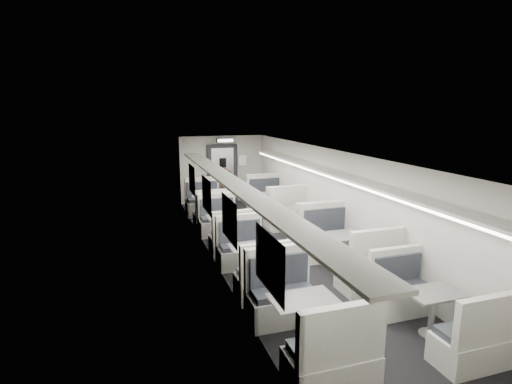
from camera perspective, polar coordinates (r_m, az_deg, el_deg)
room at (r=8.83m, az=3.98°, el=-2.38°), size 3.24×12.24×2.64m
booth_left_a at (r=12.11m, az=-6.83°, el=-2.39°), size 1.10×2.23×1.19m
booth_left_b at (r=10.13m, az=-4.51°, el=-5.37°), size 1.02×2.07×1.11m
booth_left_c at (r=8.02m, az=-0.61°, el=-10.07°), size 1.03×2.09×1.12m
booth_left_d at (r=5.96m, az=6.73°, el=-18.16°), size 1.11×2.25×1.20m
booth_right_a at (r=12.25m, az=2.75°, el=-2.03°), size 1.16×2.34×1.25m
booth_right_b at (r=10.66m, az=6.13°, el=-4.35°), size 1.10×2.23×1.20m
booth_right_c at (r=8.60m, az=12.79°, el=-8.48°), size 1.17×2.36×1.26m
booth_right_d at (r=6.80m, az=23.84°, el=-15.54°), size 1.00×2.02×1.08m
passenger at (r=11.36m, az=-4.14°, el=-0.85°), size 0.72×0.57×1.74m
window_a at (r=11.64m, az=-9.12°, el=1.77°), size 0.02×1.18×0.84m
window_b at (r=9.52m, az=-7.07°, el=-0.46°), size 0.02×1.18×0.84m
window_c at (r=7.43m, az=-3.84°, el=-3.96°), size 0.02×1.18×0.84m
window_d at (r=5.43m, az=1.91°, el=-10.05°), size 0.02×1.18×0.84m
luggage_rack_left at (r=8.02m, az=-3.43°, el=1.40°), size 0.46×10.40×0.09m
luggage_rack_right at (r=8.96m, az=12.19°, el=2.27°), size 0.46×10.40×0.09m
vestibule_door at (r=14.42m, az=-4.80°, el=2.59°), size 1.10×0.13×2.10m
exit_sign at (r=13.80m, az=-4.42°, el=7.36°), size 0.62×0.12×0.16m
wall_notice at (r=14.53m, az=-1.93°, el=4.53°), size 0.32×0.02×0.40m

